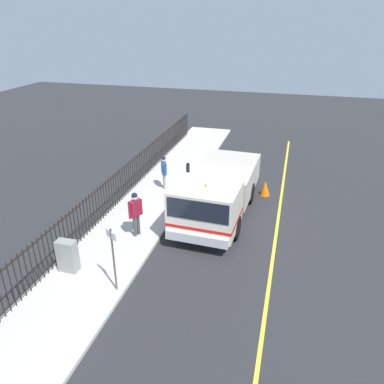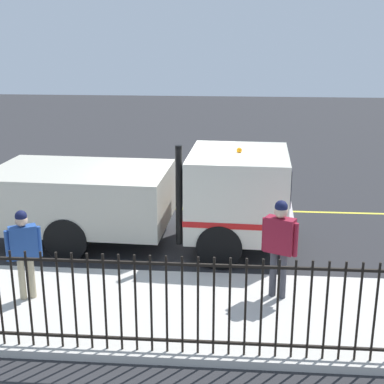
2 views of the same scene
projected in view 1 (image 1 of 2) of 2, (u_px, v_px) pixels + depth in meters
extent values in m
plane|color=#2B2B2D|center=(214.00, 221.00, 16.10)|extent=(60.21, 60.21, 0.00)
cube|color=beige|center=(144.00, 210.00, 16.84)|extent=(2.99, 27.37, 0.13)
cube|color=yellow|center=(277.00, 229.00, 15.46)|extent=(0.12, 24.63, 0.01)
cube|color=silver|center=(206.00, 207.00, 14.32)|extent=(2.58, 2.24, 1.75)
cube|color=black|center=(206.00, 198.00, 14.16)|extent=(2.38, 2.28, 0.77)
cube|color=beige|center=(227.00, 178.00, 17.53)|extent=(2.66, 4.12, 1.27)
cube|color=silver|center=(197.00, 239.00, 13.64)|extent=(2.37, 0.30, 0.36)
cube|color=red|center=(205.00, 216.00, 14.48)|extent=(2.61, 2.27, 0.12)
cylinder|color=black|center=(235.00, 227.00, 14.66)|extent=(0.34, 0.97, 0.96)
cylinder|color=black|center=(181.00, 219.00, 15.28)|extent=(0.34, 0.97, 0.96)
cylinder|color=black|center=(250.00, 193.00, 17.49)|extent=(0.34, 0.97, 0.96)
cylinder|color=black|center=(203.00, 187.00, 18.11)|extent=(0.34, 0.97, 0.96)
sphere|color=orange|center=(206.00, 185.00, 13.92)|extent=(0.12, 0.12, 0.12)
cylinder|color=black|center=(188.00, 187.00, 15.56)|extent=(0.14, 0.14, 2.10)
cube|color=maroon|center=(135.00, 208.00, 14.32)|extent=(0.43, 0.57, 0.65)
sphere|color=beige|center=(135.00, 198.00, 14.13)|extent=(0.24, 0.24, 0.24)
sphere|color=#14193F|center=(134.00, 196.00, 14.09)|extent=(0.23, 0.23, 0.23)
cylinder|color=#3F3F47|center=(135.00, 226.00, 14.58)|extent=(0.13, 0.13, 0.87)
cylinder|color=#3F3F47|center=(138.00, 224.00, 14.71)|extent=(0.13, 0.13, 0.87)
cylinder|color=maroon|center=(130.00, 212.00, 14.13)|extent=(0.09, 0.09, 0.61)
cylinder|color=maroon|center=(141.00, 206.00, 14.53)|extent=(0.09, 0.09, 0.61)
cube|color=#264C99|center=(164.00, 168.00, 18.38)|extent=(0.41, 0.52, 0.59)
sphere|color=beige|center=(164.00, 160.00, 18.20)|extent=(0.22, 0.22, 0.22)
sphere|color=#14193F|center=(164.00, 159.00, 18.17)|extent=(0.21, 0.21, 0.21)
cylinder|color=tan|center=(164.00, 180.00, 18.75)|extent=(0.12, 0.12, 0.79)
cylinder|color=tan|center=(165.00, 181.00, 18.60)|extent=(0.12, 0.12, 0.79)
cylinder|color=#264C99|center=(163.00, 166.00, 18.62)|extent=(0.09, 0.09, 0.56)
cylinder|color=#264C99|center=(165.00, 170.00, 18.16)|extent=(0.09, 0.09, 0.56)
cylinder|color=black|center=(187.00, 124.00, 26.93)|extent=(0.04, 0.04, 1.56)
cylinder|color=black|center=(186.00, 125.00, 26.73)|extent=(0.04, 0.04, 1.56)
cylinder|color=black|center=(185.00, 126.00, 26.53)|extent=(0.04, 0.04, 1.56)
cylinder|color=black|center=(184.00, 126.00, 26.33)|extent=(0.04, 0.04, 1.56)
cylinder|color=black|center=(184.00, 127.00, 26.13)|extent=(0.04, 0.04, 1.56)
cylinder|color=black|center=(183.00, 128.00, 25.93)|extent=(0.04, 0.04, 1.56)
cylinder|color=black|center=(182.00, 129.00, 25.73)|extent=(0.04, 0.04, 1.56)
cylinder|color=black|center=(181.00, 130.00, 25.53)|extent=(0.04, 0.04, 1.56)
cylinder|color=black|center=(180.00, 131.00, 25.33)|extent=(0.04, 0.04, 1.56)
cylinder|color=black|center=(179.00, 132.00, 25.13)|extent=(0.04, 0.04, 1.56)
cylinder|color=black|center=(178.00, 133.00, 24.93)|extent=(0.04, 0.04, 1.56)
cylinder|color=black|center=(177.00, 134.00, 24.73)|extent=(0.04, 0.04, 1.56)
cylinder|color=black|center=(176.00, 135.00, 24.52)|extent=(0.04, 0.04, 1.56)
cylinder|color=black|center=(174.00, 136.00, 24.32)|extent=(0.04, 0.04, 1.56)
cylinder|color=black|center=(173.00, 137.00, 24.12)|extent=(0.04, 0.04, 1.56)
cylinder|color=black|center=(172.00, 138.00, 23.92)|extent=(0.04, 0.04, 1.56)
cylinder|color=black|center=(171.00, 139.00, 23.72)|extent=(0.04, 0.04, 1.56)
cylinder|color=black|center=(170.00, 140.00, 23.52)|extent=(0.04, 0.04, 1.56)
cylinder|color=black|center=(169.00, 141.00, 23.32)|extent=(0.04, 0.04, 1.56)
cylinder|color=black|center=(168.00, 142.00, 23.12)|extent=(0.04, 0.04, 1.56)
cylinder|color=black|center=(166.00, 143.00, 22.92)|extent=(0.04, 0.04, 1.56)
cylinder|color=black|center=(165.00, 144.00, 22.72)|extent=(0.04, 0.04, 1.56)
cylinder|color=black|center=(164.00, 145.00, 22.52)|extent=(0.04, 0.04, 1.56)
cylinder|color=black|center=(163.00, 146.00, 22.32)|extent=(0.04, 0.04, 1.56)
cylinder|color=black|center=(161.00, 148.00, 22.12)|extent=(0.04, 0.04, 1.56)
cylinder|color=black|center=(160.00, 149.00, 21.92)|extent=(0.04, 0.04, 1.56)
cylinder|color=black|center=(159.00, 150.00, 21.71)|extent=(0.04, 0.04, 1.56)
cylinder|color=black|center=(157.00, 151.00, 21.51)|extent=(0.04, 0.04, 1.56)
cylinder|color=black|center=(156.00, 153.00, 21.31)|extent=(0.04, 0.04, 1.56)
cylinder|color=black|center=(154.00, 154.00, 21.11)|extent=(0.04, 0.04, 1.56)
cylinder|color=black|center=(153.00, 155.00, 20.91)|extent=(0.04, 0.04, 1.56)
cylinder|color=black|center=(151.00, 157.00, 20.71)|extent=(0.04, 0.04, 1.56)
cylinder|color=black|center=(150.00, 158.00, 20.51)|extent=(0.04, 0.04, 1.56)
cylinder|color=black|center=(148.00, 159.00, 20.31)|extent=(0.04, 0.04, 1.56)
cylinder|color=black|center=(147.00, 161.00, 20.11)|extent=(0.04, 0.04, 1.56)
cylinder|color=black|center=(145.00, 162.00, 19.91)|extent=(0.04, 0.04, 1.56)
cylinder|color=black|center=(144.00, 164.00, 19.71)|extent=(0.04, 0.04, 1.56)
cylinder|color=black|center=(142.00, 165.00, 19.51)|extent=(0.04, 0.04, 1.56)
cylinder|color=black|center=(140.00, 167.00, 19.31)|extent=(0.04, 0.04, 1.56)
cylinder|color=black|center=(138.00, 169.00, 19.11)|extent=(0.04, 0.04, 1.56)
cylinder|color=black|center=(137.00, 170.00, 18.91)|extent=(0.04, 0.04, 1.56)
cylinder|color=black|center=(135.00, 172.00, 18.70)|extent=(0.04, 0.04, 1.56)
cylinder|color=black|center=(133.00, 174.00, 18.50)|extent=(0.04, 0.04, 1.56)
cylinder|color=black|center=(131.00, 175.00, 18.30)|extent=(0.04, 0.04, 1.56)
cylinder|color=black|center=(129.00, 177.00, 18.10)|extent=(0.04, 0.04, 1.56)
cylinder|color=black|center=(127.00, 179.00, 17.90)|extent=(0.04, 0.04, 1.56)
cylinder|color=black|center=(125.00, 181.00, 17.70)|extent=(0.04, 0.04, 1.56)
cylinder|color=black|center=(123.00, 183.00, 17.50)|extent=(0.04, 0.04, 1.56)
cylinder|color=black|center=(121.00, 185.00, 17.30)|extent=(0.04, 0.04, 1.56)
cylinder|color=black|center=(119.00, 187.00, 17.10)|extent=(0.04, 0.04, 1.56)
cylinder|color=black|center=(116.00, 189.00, 16.90)|extent=(0.04, 0.04, 1.56)
cylinder|color=black|center=(114.00, 191.00, 16.70)|extent=(0.04, 0.04, 1.56)
cylinder|color=black|center=(112.00, 193.00, 16.50)|extent=(0.04, 0.04, 1.56)
cylinder|color=black|center=(109.00, 195.00, 16.30)|extent=(0.04, 0.04, 1.56)
cylinder|color=black|center=(107.00, 197.00, 16.10)|extent=(0.04, 0.04, 1.56)
cylinder|color=black|center=(104.00, 200.00, 15.89)|extent=(0.04, 0.04, 1.56)
cylinder|color=black|center=(102.00, 202.00, 15.69)|extent=(0.04, 0.04, 1.56)
cylinder|color=black|center=(99.00, 204.00, 15.49)|extent=(0.04, 0.04, 1.56)
cylinder|color=black|center=(97.00, 207.00, 15.29)|extent=(0.04, 0.04, 1.56)
cylinder|color=black|center=(94.00, 209.00, 15.09)|extent=(0.04, 0.04, 1.56)
cylinder|color=black|center=(91.00, 212.00, 14.89)|extent=(0.04, 0.04, 1.56)
cylinder|color=black|center=(88.00, 215.00, 14.69)|extent=(0.04, 0.04, 1.56)
cylinder|color=black|center=(85.00, 218.00, 14.49)|extent=(0.04, 0.04, 1.56)
cylinder|color=black|center=(82.00, 220.00, 14.29)|extent=(0.04, 0.04, 1.56)
cylinder|color=black|center=(79.00, 223.00, 14.09)|extent=(0.04, 0.04, 1.56)
cylinder|color=black|center=(75.00, 226.00, 13.89)|extent=(0.04, 0.04, 1.56)
cylinder|color=black|center=(72.00, 229.00, 13.69)|extent=(0.04, 0.04, 1.56)
cylinder|color=black|center=(68.00, 233.00, 13.49)|extent=(0.04, 0.04, 1.56)
cylinder|color=black|center=(65.00, 236.00, 13.29)|extent=(0.04, 0.04, 1.56)
cylinder|color=black|center=(61.00, 239.00, 13.09)|extent=(0.04, 0.04, 1.56)
cylinder|color=black|center=(57.00, 243.00, 12.88)|extent=(0.04, 0.04, 1.56)
cylinder|color=black|center=(53.00, 246.00, 12.68)|extent=(0.04, 0.04, 1.56)
cylinder|color=black|center=(49.00, 250.00, 12.48)|extent=(0.04, 0.04, 1.56)
cylinder|color=black|center=(45.00, 254.00, 12.28)|extent=(0.04, 0.04, 1.56)
cylinder|color=black|center=(41.00, 258.00, 12.08)|extent=(0.04, 0.04, 1.56)
cylinder|color=black|center=(36.00, 262.00, 11.88)|extent=(0.04, 0.04, 1.56)
cylinder|color=black|center=(32.00, 266.00, 11.68)|extent=(0.04, 0.04, 1.56)
cylinder|color=black|center=(27.00, 271.00, 11.48)|extent=(0.04, 0.04, 1.56)
cylinder|color=black|center=(22.00, 275.00, 11.28)|extent=(0.04, 0.04, 1.56)
cylinder|color=black|center=(17.00, 280.00, 11.08)|extent=(0.04, 0.04, 1.56)
cylinder|color=black|center=(11.00, 285.00, 10.88)|extent=(0.04, 0.04, 1.56)
cylinder|color=black|center=(6.00, 290.00, 10.68)|extent=(0.04, 0.04, 1.56)
cylinder|color=black|center=(0.00, 295.00, 10.48)|extent=(0.04, 0.04, 1.56)
cube|color=black|center=(114.00, 176.00, 16.52)|extent=(0.04, 23.26, 0.04)
cube|color=black|center=(116.00, 201.00, 17.05)|extent=(0.04, 23.26, 0.04)
cube|color=gray|center=(68.00, 256.00, 12.53)|extent=(0.65, 0.37, 1.15)
cone|color=orange|center=(265.00, 188.00, 18.28)|extent=(0.50, 0.50, 0.72)
cylinder|color=#4C4C4C|center=(114.00, 260.00, 11.42)|extent=(0.06, 0.06, 2.21)
cube|color=white|center=(111.00, 235.00, 11.03)|extent=(0.45, 0.28, 0.24)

